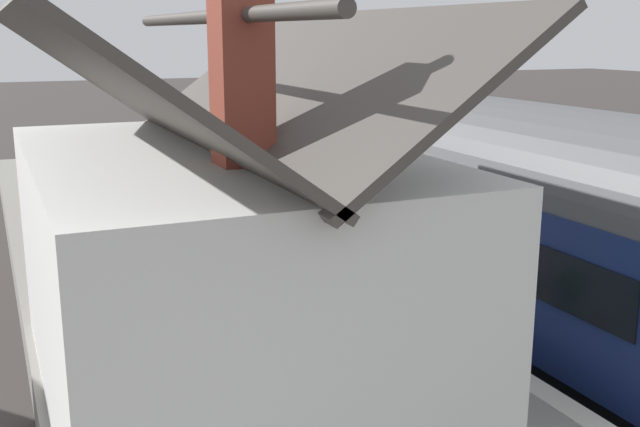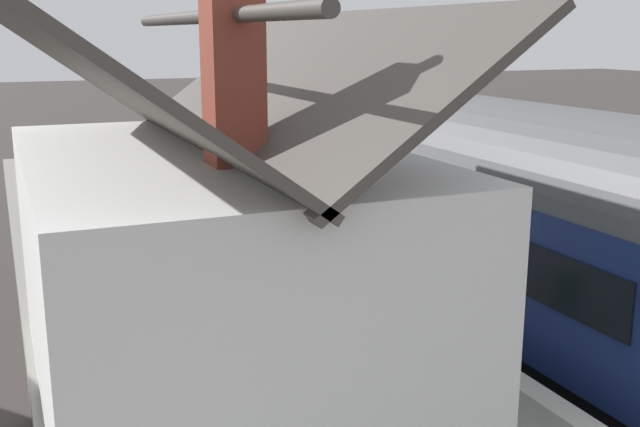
{
  "view_description": "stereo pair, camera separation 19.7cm",
  "coord_description": "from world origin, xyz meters",
  "px_view_note": "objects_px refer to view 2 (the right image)",
  "views": [
    {
      "loc": [
        -13.98,
        7.48,
        5.45
      ],
      "look_at": [
        -0.36,
        1.5,
        1.92
      ],
      "focal_mm": 42.88,
      "sensor_mm": 36.0,
      "label": 1
    },
    {
      "loc": [
        -14.06,
        7.3,
        5.45
      ],
      "look_at": [
        -0.36,
        1.5,
        1.92
      ],
      "focal_mm": 42.88,
      "sensor_mm": 36.0,
      "label": 2
    }
  ],
  "objects_px": {
    "bench_by_lamp": "(191,188)",
    "lamp_post_platform": "(247,128)",
    "station_building": "(213,264)",
    "planter_corner_building": "(121,210)",
    "station_sign_board": "(243,169)",
    "train": "(410,185)",
    "planter_by_door": "(128,184)",
    "bench_platform_end": "(166,174)",
    "planter_bench_left": "(77,171)",
    "planter_bench_right": "(396,317)"
  },
  "relations": [
    {
      "from": "bench_by_lamp",
      "to": "lamp_post_platform",
      "type": "bearing_deg",
      "value": -163.32
    },
    {
      "from": "station_building",
      "to": "planter_corner_building",
      "type": "height_order",
      "value": "station_building"
    },
    {
      "from": "station_building",
      "to": "station_sign_board",
      "type": "bearing_deg",
      "value": -19.45
    },
    {
      "from": "bench_by_lamp",
      "to": "planter_corner_building",
      "type": "relative_size",
      "value": 1.65
    },
    {
      "from": "train",
      "to": "planter_by_door",
      "type": "bearing_deg",
      "value": 31.72
    },
    {
      "from": "planter_by_door",
      "to": "lamp_post_platform",
      "type": "bearing_deg",
      "value": -157.71
    },
    {
      "from": "bench_platform_end",
      "to": "planter_bench_left",
      "type": "bearing_deg",
      "value": 57.1
    },
    {
      "from": "lamp_post_platform",
      "to": "station_sign_board",
      "type": "bearing_deg",
      "value": -11.54
    },
    {
      "from": "bench_by_lamp",
      "to": "station_sign_board",
      "type": "relative_size",
      "value": 0.89
    },
    {
      "from": "bench_platform_end",
      "to": "planter_bench_left",
      "type": "xyz_separation_m",
      "value": [
        1.53,
        2.37,
        0.01
      ]
    },
    {
      "from": "station_building",
      "to": "planter_bench_right",
      "type": "xyz_separation_m",
      "value": [
        0.42,
        -2.86,
        -1.28
      ]
    },
    {
      "from": "train",
      "to": "planter_bench_right",
      "type": "xyz_separation_m",
      "value": [
        -4.92,
        3.0,
        -0.88
      ]
    },
    {
      "from": "station_building",
      "to": "planter_bench_right",
      "type": "relative_size",
      "value": 9.5
    },
    {
      "from": "station_building",
      "to": "bench_platform_end",
      "type": "height_order",
      "value": "station_building"
    },
    {
      "from": "station_sign_board",
      "to": "planter_bench_left",
      "type": "bearing_deg",
      "value": 32.99
    },
    {
      "from": "planter_corner_building",
      "to": "planter_by_door",
      "type": "height_order",
      "value": "planter_corner_building"
    },
    {
      "from": "planter_corner_building",
      "to": "planter_by_door",
      "type": "xyz_separation_m",
      "value": [
        4.29,
        -0.83,
        -0.21
      ]
    },
    {
      "from": "planter_bench_right",
      "to": "lamp_post_platform",
      "type": "height_order",
      "value": "lamp_post_platform"
    },
    {
      "from": "bench_by_lamp",
      "to": "planter_by_door",
      "type": "distance_m",
      "value": 2.72
    },
    {
      "from": "bench_platform_end",
      "to": "planter_bench_left",
      "type": "relative_size",
      "value": 1.52
    },
    {
      "from": "train",
      "to": "bench_by_lamp",
      "type": "distance_m",
      "value": 6.59
    },
    {
      "from": "planter_bench_left",
      "to": "station_sign_board",
      "type": "distance_m",
      "value": 6.53
    },
    {
      "from": "planter_corner_building",
      "to": "lamp_post_platform",
      "type": "relative_size",
      "value": 0.26
    },
    {
      "from": "lamp_post_platform",
      "to": "bench_platform_end",
      "type": "bearing_deg",
      "value": 10.66
    },
    {
      "from": "planter_bench_right",
      "to": "planter_by_door",
      "type": "relative_size",
      "value": 0.74
    },
    {
      "from": "train",
      "to": "planter_bench_right",
      "type": "relative_size",
      "value": 21.89
    },
    {
      "from": "bench_by_lamp",
      "to": "bench_platform_end",
      "type": "xyz_separation_m",
      "value": [
        2.4,
        0.16,
        0.0
      ]
    },
    {
      "from": "station_building",
      "to": "bench_by_lamp",
      "type": "bearing_deg",
      "value": -11.88
    },
    {
      "from": "bench_platform_end",
      "to": "planter_bench_left",
      "type": "height_order",
      "value": "planter_bench_left"
    },
    {
      "from": "train",
      "to": "planter_corner_building",
      "type": "height_order",
      "value": "train"
    },
    {
      "from": "train",
      "to": "station_sign_board",
      "type": "distance_m",
      "value": 4.72
    },
    {
      "from": "bench_platform_end",
      "to": "planter_bench_right",
      "type": "bearing_deg",
      "value": -176.63
    },
    {
      "from": "lamp_post_platform",
      "to": "station_sign_board",
      "type": "relative_size",
      "value": 2.12
    },
    {
      "from": "planter_by_door",
      "to": "lamp_post_platform",
      "type": "distance_m",
      "value": 5.8
    },
    {
      "from": "train",
      "to": "planter_bench_left",
      "type": "height_order",
      "value": "train"
    },
    {
      "from": "bench_by_lamp",
      "to": "planter_bench_left",
      "type": "relative_size",
      "value": 1.53
    },
    {
      "from": "station_building",
      "to": "station_sign_board",
      "type": "height_order",
      "value": "station_building"
    },
    {
      "from": "bench_by_lamp",
      "to": "bench_platform_end",
      "type": "distance_m",
      "value": 2.4
    },
    {
      "from": "planter_bench_right",
      "to": "planter_bench_left",
      "type": "height_order",
      "value": "planter_bench_left"
    },
    {
      "from": "train",
      "to": "planter_bench_left",
      "type": "relative_size",
      "value": 18.39
    },
    {
      "from": "planter_bench_left",
      "to": "station_sign_board",
      "type": "bearing_deg",
      "value": -147.01
    },
    {
      "from": "planter_corner_building",
      "to": "planter_bench_left",
      "type": "distance_m",
      "value": 5.84
    },
    {
      "from": "station_sign_board",
      "to": "planter_by_door",
      "type": "bearing_deg",
      "value": 30.2
    },
    {
      "from": "bench_by_lamp",
      "to": "station_sign_board",
      "type": "bearing_deg",
      "value": -146.4
    },
    {
      "from": "bench_by_lamp",
      "to": "planter_bench_right",
      "type": "distance_m",
      "value": 10.4
    },
    {
      "from": "planter_by_door",
      "to": "station_sign_board",
      "type": "height_order",
      "value": "station_sign_board"
    },
    {
      "from": "train",
      "to": "bench_by_lamp",
      "type": "height_order",
      "value": "train"
    },
    {
      "from": "station_building",
      "to": "bench_platform_end",
      "type": "xyz_separation_m",
      "value": [
        13.19,
        -2.11,
        -1.23
      ]
    },
    {
      "from": "bench_by_lamp",
      "to": "planter_bench_left",
      "type": "bearing_deg",
      "value": 32.75
    },
    {
      "from": "train",
      "to": "planter_by_door",
      "type": "distance_m",
      "value": 9.3
    }
  ]
}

